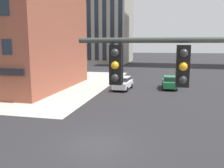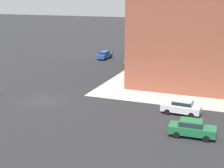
{
  "view_description": "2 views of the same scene",
  "coord_description": "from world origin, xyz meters",
  "px_view_note": "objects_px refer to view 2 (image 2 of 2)",
  "views": [
    {
      "loc": [
        3.73,
        -12.72,
        5.78
      ],
      "look_at": [
        -0.41,
        5.68,
        2.67
      ],
      "focal_mm": 38.56,
      "sensor_mm": 36.0,
      "label": 1
    },
    {
      "loc": [
        34.37,
        22.92,
        13.17
      ],
      "look_at": [
        5.91,
        11.89,
        4.91
      ],
      "focal_mm": 52.96,
      "sensor_mm": 36.0,
      "label": 2
    }
  ],
  "objects_px": {
    "car_cross_eastbound": "(131,60)",
    "car_cross_westbound": "(192,128)",
    "car_main_northbound_near": "(105,55)",
    "car_parked_curb": "(182,106)"
  },
  "relations": [
    {
      "from": "car_main_northbound_near",
      "to": "car_cross_eastbound",
      "type": "bearing_deg",
      "value": 65.56
    },
    {
      "from": "car_main_northbound_near",
      "to": "car_cross_westbound",
      "type": "height_order",
      "value": "same"
    },
    {
      "from": "car_main_northbound_near",
      "to": "car_cross_westbound",
      "type": "xyz_separation_m",
      "value": [
        33.67,
        22.93,
        0.0
      ]
    },
    {
      "from": "car_cross_eastbound",
      "to": "car_cross_westbound",
      "type": "xyz_separation_m",
      "value": [
        30.57,
        16.12,
        0.0
      ]
    },
    {
      "from": "car_main_northbound_near",
      "to": "car_cross_eastbound",
      "type": "relative_size",
      "value": 1.01
    },
    {
      "from": "car_cross_eastbound",
      "to": "car_parked_curb",
      "type": "relative_size",
      "value": 0.99
    },
    {
      "from": "car_parked_curb",
      "to": "car_cross_eastbound",
      "type": "bearing_deg",
      "value": -150.21
    },
    {
      "from": "car_main_northbound_near",
      "to": "car_parked_curb",
      "type": "distance_m",
      "value": 34.8
    },
    {
      "from": "car_cross_eastbound",
      "to": "car_parked_curb",
      "type": "height_order",
      "value": "same"
    },
    {
      "from": "car_cross_westbound",
      "to": "car_parked_curb",
      "type": "xyz_separation_m",
      "value": [
        -5.88,
        -1.98,
        0.0
      ]
    }
  ]
}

